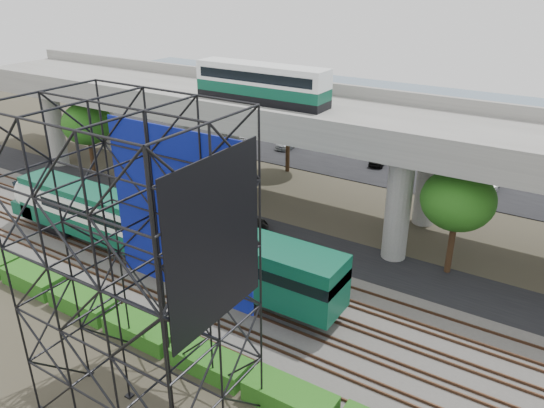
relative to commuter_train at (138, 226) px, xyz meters
The scene contains 13 objects.
ground 6.39m from the commuter_train, 20.53° to the right, with size 140.00×140.00×0.00m, color #474233.
ballast_bed 6.02m from the commuter_train, ahead, with size 90.00×12.00×0.20m, color slate.
service_road 10.43m from the commuter_train, 57.86° to the left, with size 90.00×5.00×0.08m, color black.
parking_lot 32.57m from the commuter_train, 80.52° to the left, with size 90.00×18.00×0.08m, color black.
harbor_water 54.34m from the commuter_train, 84.35° to the left, with size 140.00×40.00×0.03m, color slate.
rail_tracks 5.94m from the commuter_train, ahead, with size 90.00×9.52×0.16m.
commuter_train is the anchor object (origin of this frame).
overpass 15.81m from the commuter_train, 70.14° to the left, with size 80.00×12.00×12.40m.
scaffold_tower 15.32m from the commuter_train, 43.06° to the right, with size 9.36×6.36×15.00m.
hedge_strip 9.24m from the commuter_train, 44.79° to the right, with size 34.60×1.80×1.20m.
trees 14.44m from the commuter_train, 87.28° to the left, with size 40.94×16.94×7.69m.
suv 9.12m from the commuter_train, 69.08° to the left, with size 2.20×4.77×1.33m, color black.
parked_cars 31.80m from the commuter_train, 81.40° to the left, with size 34.25×9.68×1.32m.
Camera 1 is at (20.78, -21.38, 19.71)m, focal length 35.00 mm.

